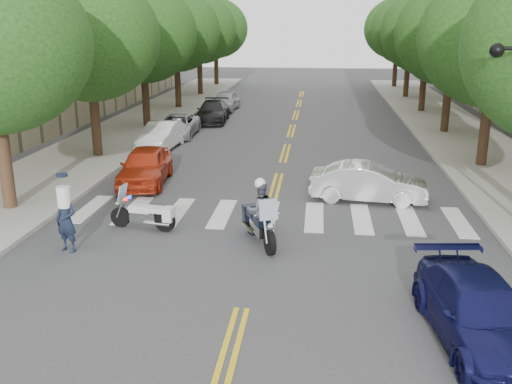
# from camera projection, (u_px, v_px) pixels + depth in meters

# --- Properties ---
(ground) EXTENTS (140.00, 140.00, 0.00)m
(ground) POSITION_uv_depth(u_px,v_px,m) (242.00, 308.00, 12.90)
(ground) COLOR #38383A
(ground) RESTS_ON ground
(sidewalk_left) EXTENTS (5.00, 60.00, 0.15)m
(sidewalk_left) POSITION_uv_depth(u_px,v_px,m) (136.00, 126.00, 34.82)
(sidewalk_left) COLOR #9E9991
(sidewalk_left) RESTS_ON ground
(sidewalk_right) EXTENTS (5.00, 60.00, 0.15)m
(sidewalk_right) POSITION_uv_depth(u_px,v_px,m) (456.00, 133.00, 32.81)
(sidewalk_right) COLOR #9E9991
(sidewalk_right) RESTS_ON ground
(tree_l_1) EXTENTS (6.40, 6.40, 8.45)m
(tree_l_1) POSITION_uv_depth(u_px,v_px,m) (89.00, 37.00, 25.56)
(tree_l_1) COLOR #382316
(tree_l_1) RESTS_ON ground
(tree_l_2) EXTENTS (6.40, 6.40, 8.45)m
(tree_l_2) POSITION_uv_depth(u_px,v_px,m) (142.00, 33.00, 33.17)
(tree_l_2) COLOR #382316
(tree_l_2) RESTS_ON ground
(tree_l_3) EXTENTS (6.40, 6.40, 8.45)m
(tree_l_3) POSITION_uv_depth(u_px,v_px,m) (176.00, 31.00, 40.79)
(tree_l_3) COLOR #382316
(tree_l_3) RESTS_ON ground
(tree_l_4) EXTENTS (6.40, 6.40, 8.45)m
(tree_l_4) POSITION_uv_depth(u_px,v_px,m) (199.00, 30.00, 48.41)
(tree_l_4) COLOR #382316
(tree_l_4) RESTS_ON ground
(tree_l_5) EXTENTS (6.40, 6.40, 8.45)m
(tree_l_5) POSITION_uv_depth(u_px,v_px,m) (215.00, 29.00, 56.02)
(tree_l_5) COLOR #382316
(tree_l_5) RESTS_ON ground
(tree_r_1) EXTENTS (6.40, 6.40, 8.45)m
(tree_r_1) POSITION_uv_depth(u_px,v_px,m) (495.00, 38.00, 23.70)
(tree_r_1) COLOR #382316
(tree_r_1) RESTS_ON ground
(tree_r_2) EXTENTS (6.40, 6.40, 8.45)m
(tree_r_2) POSITION_uv_depth(u_px,v_px,m) (453.00, 34.00, 31.31)
(tree_r_2) COLOR #382316
(tree_r_2) RESTS_ON ground
(tree_r_3) EXTENTS (6.40, 6.40, 8.45)m
(tree_r_3) POSITION_uv_depth(u_px,v_px,m) (428.00, 32.00, 38.93)
(tree_r_3) COLOR #382316
(tree_r_3) RESTS_ON ground
(tree_r_4) EXTENTS (6.40, 6.40, 8.45)m
(tree_r_4) POSITION_uv_depth(u_px,v_px,m) (410.00, 30.00, 46.54)
(tree_r_4) COLOR #382316
(tree_r_4) RESTS_ON ground
(tree_r_5) EXTENTS (6.40, 6.40, 8.45)m
(tree_r_5) POSITION_uv_depth(u_px,v_px,m) (398.00, 29.00, 54.16)
(tree_r_5) COLOR #382316
(tree_r_5) RESTS_ON ground
(motorcycle_police) EXTENTS (1.24, 2.31, 1.98)m
(motorcycle_police) POSITION_uv_depth(u_px,v_px,m) (259.00, 214.00, 16.50)
(motorcycle_police) COLOR black
(motorcycle_police) RESTS_ON ground
(motorcycle_parked) EXTENTS (2.16, 0.72, 1.40)m
(motorcycle_parked) POSITION_uv_depth(u_px,v_px,m) (148.00, 215.00, 17.65)
(motorcycle_parked) COLOR black
(motorcycle_parked) RESTS_ON ground
(officer_standing) EXTENTS (0.76, 0.61, 1.82)m
(officer_standing) POSITION_uv_depth(u_px,v_px,m) (66.00, 221.00, 15.87)
(officer_standing) COLOR #161E31
(officer_standing) RESTS_ON ground
(convertible) EXTENTS (4.29, 1.93, 1.37)m
(convertible) POSITION_uv_depth(u_px,v_px,m) (368.00, 183.00, 20.43)
(convertible) COLOR silver
(convertible) RESTS_ON ground
(sedan_blue) EXTENTS (2.33, 4.67, 1.30)m
(sedan_blue) POSITION_uv_depth(u_px,v_px,m) (480.00, 313.00, 11.38)
(sedan_blue) COLOR #0F1042
(sedan_blue) RESTS_ON ground
(parked_car_a) EXTENTS (2.15, 4.46, 1.47)m
(parked_car_a) POSITION_uv_depth(u_px,v_px,m) (145.00, 166.00, 22.61)
(parked_car_a) COLOR #B62E13
(parked_car_a) RESTS_ON ground
(parked_car_b) EXTENTS (1.69, 4.19, 1.35)m
(parked_car_b) POSITION_uv_depth(u_px,v_px,m) (162.00, 136.00, 28.86)
(parked_car_b) COLOR white
(parked_car_b) RESTS_ON ground
(parked_car_c) EXTENTS (2.14, 4.46, 1.23)m
(parked_car_c) POSITION_uv_depth(u_px,v_px,m) (177.00, 126.00, 31.95)
(parked_car_c) COLOR #A2A4A9
(parked_car_c) RESTS_ON ground
(parked_car_d) EXTENTS (2.10, 4.74, 1.35)m
(parked_car_d) POSITION_uv_depth(u_px,v_px,m) (213.00, 112.00, 36.58)
(parked_car_d) COLOR black
(parked_car_d) RESTS_ON ground
(parked_car_e) EXTENTS (1.83, 4.22, 1.42)m
(parked_car_e) POSITION_uv_depth(u_px,v_px,m) (225.00, 101.00, 41.33)
(parked_car_e) COLOR #98999D
(parked_car_e) RESTS_ON ground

